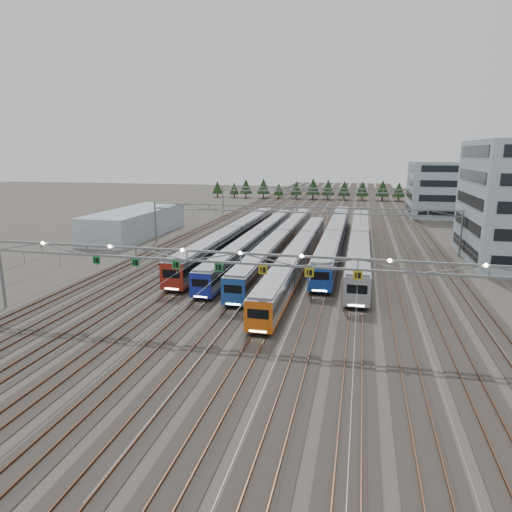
% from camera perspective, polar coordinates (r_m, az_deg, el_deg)
% --- Properties ---
extents(ground, '(400.00, 400.00, 0.00)m').
position_cam_1_polar(ground, '(46.78, -1.85, -9.03)').
color(ground, '#47423A').
rests_on(ground, ground).
extents(track_bed, '(54.00, 260.00, 5.42)m').
position_cam_1_polar(track_bed, '(143.27, 8.49, 6.31)').
color(track_bed, '#2D2823').
rests_on(track_bed, ground).
extents(train_a, '(3.11, 57.34, 4.06)m').
position_cam_1_polar(train_a, '(83.72, -2.78, 2.40)').
color(train_a, black).
rests_on(train_a, ground).
extents(train_b, '(2.75, 60.77, 3.57)m').
position_cam_1_polar(train_b, '(82.38, 0.18, 2.07)').
color(train_b, black).
rests_on(train_b, ground).
extents(train_c, '(2.84, 65.27, 3.70)m').
position_cam_1_polar(train_c, '(81.98, 3.33, 2.04)').
color(train_c, black).
rests_on(train_c, ground).
extents(train_d, '(2.84, 57.44, 3.70)m').
position_cam_1_polar(train_d, '(70.60, 5.40, 0.24)').
color(train_d, black).
rests_on(train_d, ground).
extents(train_e, '(3.05, 62.16, 3.98)m').
position_cam_1_polar(train_e, '(86.53, 9.86, 2.54)').
color(train_e, black).
rests_on(train_e, ground).
extents(train_f, '(3.05, 60.79, 3.97)m').
position_cam_1_polar(train_f, '(81.12, 12.80, 1.72)').
color(train_f, black).
rests_on(train_f, ground).
extents(gantry_near, '(56.36, 0.61, 8.08)m').
position_cam_1_polar(gantry_near, '(44.53, -2.02, -0.59)').
color(gantry_near, gray).
rests_on(gantry_near, ground).
extents(gantry_mid, '(56.36, 0.36, 8.00)m').
position_cam_1_polar(gantry_mid, '(83.44, 5.19, 5.18)').
color(gantry_mid, gray).
rests_on(gantry_mid, ground).
extents(gantry_far, '(56.36, 0.36, 8.00)m').
position_cam_1_polar(gantry_far, '(127.91, 8.01, 7.76)').
color(gantry_far, gray).
rests_on(gantry_far, ground).
extents(depot_bldg_mid, '(14.00, 16.00, 13.23)m').
position_cam_1_polar(depot_bldg_mid, '(113.36, 29.34, 5.73)').
color(depot_bldg_mid, '#9BAFBA').
rests_on(depot_bldg_mid, ground).
extents(depot_bldg_north, '(22.00, 18.00, 15.04)m').
position_cam_1_polar(depot_bldg_north, '(136.95, 23.26, 7.66)').
color(depot_bldg_north, '#9BAFBA').
rests_on(depot_bldg_north, ground).
extents(west_shed, '(10.00, 30.00, 5.52)m').
position_cam_1_polar(west_shed, '(100.83, -14.79, 4.05)').
color(west_shed, '#9BAFBA').
rests_on(west_shed, ground).
extents(treeline, '(106.40, 5.60, 7.02)m').
position_cam_1_polar(treeline, '(174.51, 11.18, 8.26)').
color(treeline, '#332114').
rests_on(treeline, ground).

